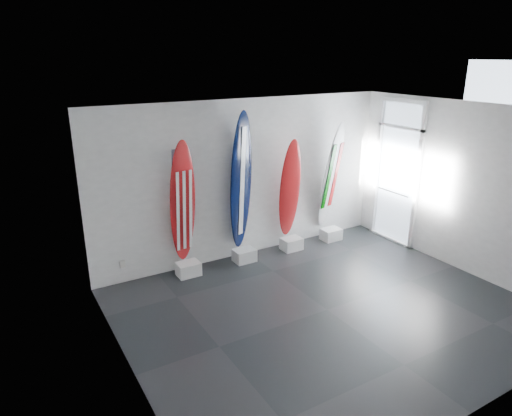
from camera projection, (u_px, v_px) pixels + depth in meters
floor at (327, 310)px, 7.09m from camera, size 6.00×6.00×0.00m
ceiling at (338, 113)px, 6.13m from camera, size 6.00×6.00×0.00m
wall_back at (247, 179)px, 8.65m from camera, size 6.00×0.00×6.00m
wall_front at (494, 292)px, 4.57m from camera, size 6.00×0.00×6.00m
wall_left at (124, 265)px, 5.16m from camera, size 0.00×5.00×5.00m
wall_right at (466, 189)px, 8.06m from camera, size 0.00×5.00×5.00m
display_block_usa at (188, 269)px, 8.16m from camera, size 0.40×0.30×0.24m
surfboard_usa at (183, 202)px, 7.85m from camera, size 0.53×0.31×2.20m
display_block_navy at (244, 255)px, 8.71m from camera, size 0.40×0.30×0.24m
surfboard_navy at (241, 182)px, 8.34m from camera, size 0.63×0.43×2.60m
display_block_swiss at (291, 244)px, 9.24m from camera, size 0.40×0.30×0.24m
surfboard_swiss at (290, 189)px, 8.96m from camera, size 0.47×0.35×2.01m
display_block_italy at (331, 234)px, 9.73m from camera, size 0.40×0.30×0.24m
surfboard_italy at (331, 176)px, 9.41m from camera, size 0.63×0.60×2.27m
wall_outlet at (123, 264)px, 7.82m from camera, size 0.09×0.02×0.13m
glass_door at (397, 174)px, 9.33m from camera, size 0.12×1.16×2.85m
balcony at (435, 207)px, 10.27m from camera, size 2.80×2.20×1.20m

